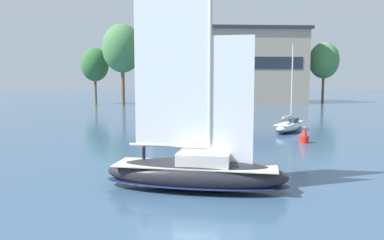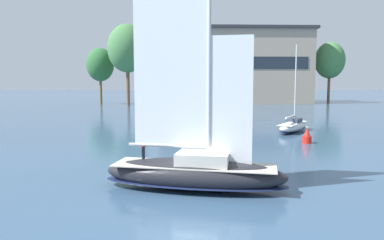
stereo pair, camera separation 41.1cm
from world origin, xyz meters
TOP-DOWN VIEW (x-y plane):
  - ground_plane at (0.00, 0.00)m, footprint 400.00×400.00m
  - waterfront_building at (14.17, 79.24)m, footprint 40.56×14.82m
  - tree_shore_left at (39.55, 77.80)m, footprint 7.83×7.83m
  - tree_shore_center at (-12.79, 70.64)m, footprint 9.47×9.47m
  - tree_shore_right at (-20.44, 76.13)m, footprint 6.93×6.93m
  - sailboat_main at (0.02, -0.00)m, footprint 10.91×5.32m
  - sailboat_moored_near_marina at (6.51, 34.39)m, footprint 6.00×2.57m
  - sailboat_moored_far_slip at (12.93, 23.26)m, footprint 6.02×7.39m
  - sailboat_moored_outer_mooring at (4.06, 48.83)m, footprint 6.08×9.16m
  - channel_buoy at (11.79, 15.09)m, footprint 0.90×0.90m

SIDE VIEW (x-z plane):
  - ground_plane at x=0.00m, z-range 0.00..0.00m
  - sailboat_moored_near_marina at x=6.51m, z-range -3.46..4.55m
  - channel_buoy at x=11.79m, z-range -0.18..1.48m
  - sailboat_moored_far_slip at x=12.93m, z-range -4.48..5.89m
  - sailboat_moored_outer_mooring at x=4.06m, z-range -5.32..6.98m
  - sailboat_main at x=0.02m, z-range -6.09..8.35m
  - waterfront_building at x=14.17m, z-range 0.04..19.66m
  - tree_shore_right at x=-20.44m, z-range 2.85..17.12m
  - tree_shore_left at x=39.55m, z-range 3.22..19.35m
  - tree_shore_center at x=-12.79m, z-range 3.90..23.38m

